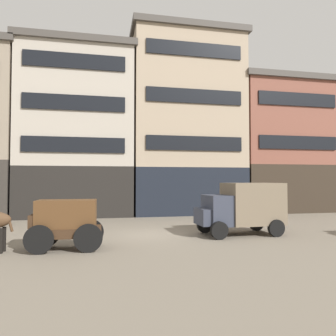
% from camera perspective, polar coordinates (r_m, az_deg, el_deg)
% --- Properties ---
extents(ground_plane, '(120.00, 120.00, 0.00)m').
position_cam_1_polar(ground_plane, '(16.42, -2.76, -11.89)').
color(ground_plane, slate).
extents(building_center_left, '(8.96, 6.59, 13.30)m').
position_cam_1_polar(building_center_left, '(26.71, -15.88, 6.40)').
color(building_center_left, black).
rests_on(building_center_left, ground_plane).
extents(building_center_right, '(9.53, 6.59, 15.19)m').
position_cam_1_polar(building_center_right, '(27.65, 3.04, 8.02)').
color(building_center_right, black).
rests_on(building_center_right, ground_plane).
extents(building_far_right, '(8.86, 6.59, 11.71)m').
position_cam_1_polar(building_far_right, '(30.83, 19.21, 3.82)').
color(building_far_right, '#33281E').
rests_on(building_far_right, ground_plane).
extents(cargo_wagon, '(2.94, 1.58, 1.98)m').
position_cam_1_polar(cargo_wagon, '(13.49, -18.02, -9.03)').
color(cargo_wagon, '#3D2819').
rests_on(cargo_wagon, ground_plane).
extents(delivery_truck_near, '(4.42, 2.29, 2.62)m').
position_cam_1_polar(delivery_truck_near, '(16.67, 13.20, -6.76)').
color(delivery_truck_near, '#333847').
rests_on(delivery_truck_near, ground_plane).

